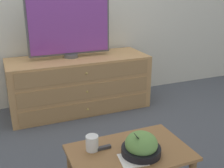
{
  "coord_description": "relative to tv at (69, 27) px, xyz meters",
  "views": [
    {
      "loc": [
        -0.77,
        -3.23,
        1.36
      ],
      "look_at": [
        -0.05,
        -1.49,
        0.69
      ],
      "focal_mm": 45.0,
      "sensor_mm": 36.0,
      "label": 1
    }
  ],
  "objects": [
    {
      "name": "takeout_bowl",
      "position": [
        -0.03,
        -1.69,
        -0.47
      ],
      "size": [
        0.24,
        0.24,
        0.16
      ],
      "color": "black",
      "rests_on": "coffee_table"
    },
    {
      "name": "napkin",
      "position": [
        -0.1,
        -1.73,
        -0.52
      ],
      "size": [
        0.17,
        0.17,
        0.0
      ],
      "color": "white",
      "rests_on": "coffee_table"
    },
    {
      "name": "coffee_table",
      "position": [
        -0.07,
        -1.64,
        -0.6
      ],
      "size": [
        0.72,
        0.46,
        0.41
      ],
      "color": "olive",
      "rests_on": "ground_plane"
    },
    {
      "name": "remote_control",
      "position": [
        -0.23,
        -1.56,
        -0.51
      ],
      "size": [
        0.14,
        0.03,
        0.02
      ],
      "color": "#38383D",
      "rests_on": "coffee_table"
    },
    {
      "name": "drink_cup",
      "position": [
        -0.28,
        -1.54,
        -0.48
      ],
      "size": [
        0.08,
        0.08,
        0.09
      ],
      "color": "beige",
      "rests_on": "coffee_table"
    },
    {
      "name": "dresser",
      "position": [
        0.07,
        -0.04,
        -0.63
      ],
      "size": [
        1.54,
        0.59,
        0.6
      ],
      "color": "tan",
      "rests_on": "ground_plane"
    },
    {
      "name": "ground_plane",
      "position": [
        0.04,
        0.28,
        -0.93
      ],
      "size": [
        12.0,
        12.0,
        0.0
      ],
      "primitive_type": "plane",
      "color": "#474C56"
    },
    {
      "name": "tv",
      "position": [
        0.0,
        0.0,
        0.0
      ],
      "size": [
        0.89,
        0.15,
        0.64
      ],
      "color": "#515156",
      "rests_on": "dresser"
    }
  ]
}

